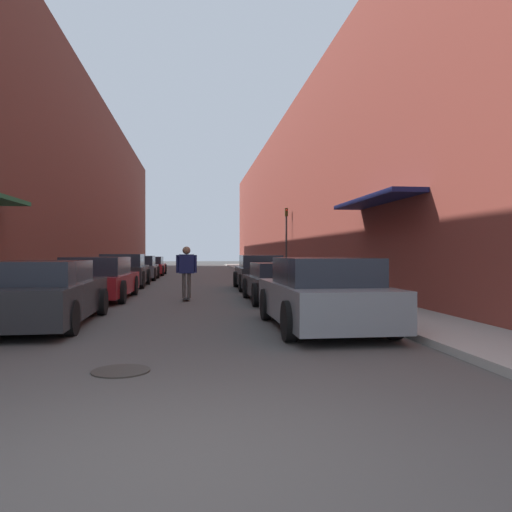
{
  "coord_description": "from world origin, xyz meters",
  "views": [
    {
      "loc": [
        0.21,
        -3.41,
        1.44
      ],
      "look_at": [
        1.91,
        10.49,
        1.35
      ],
      "focal_mm": 35.0,
      "sensor_mm": 36.0,
      "label": 1
    }
  ],
  "objects_px": {
    "parked_car_right_0": "(322,295)",
    "parked_car_right_1": "(280,283)",
    "parked_car_right_2": "(260,273)",
    "skateboarder": "(186,267)",
    "parked_car_left_3": "(139,268)",
    "parked_car_left_1": "(98,279)",
    "traffic_light": "(286,235)",
    "parked_car_left_4": "(150,266)",
    "manhole_cover": "(121,371)",
    "parked_car_left_2": "(124,271)",
    "parked_car_left_0": "(43,294)"
  },
  "relations": [
    {
      "from": "parked_car_right_0",
      "to": "parked_car_right_1",
      "type": "height_order",
      "value": "parked_car_right_0"
    },
    {
      "from": "parked_car_right_1",
      "to": "parked_car_right_2",
      "type": "xyz_separation_m",
      "value": [
        0.07,
        5.06,
        0.09
      ]
    },
    {
      "from": "parked_car_right_2",
      "to": "skateboarder",
      "type": "distance_m",
      "value": 5.2
    },
    {
      "from": "parked_car_right_0",
      "to": "parked_car_left_3",
      "type": "bearing_deg",
      "value": 106.58
    },
    {
      "from": "parked_car_left_1",
      "to": "parked_car_right_2",
      "type": "distance_m",
      "value": 6.66
    },
    {
      "from": "parked_car_left_1",
      "to": "parked_car_right_1",
      "type": "bearing_deg",
      "value": -13.78
    },
    {
      "from": "parked_car_right_0",
      "to": "traffic_light",
      "type": "relative_size",
      "value": 1.12
    },
    {
      "from": "parked_car_right_1",
      "to": "parked_car_left_4",
      "type": "bearing_deg",
      "value": 106.2
    },
    {
      "from": "manhole_cover",
      "to": "parked_car_left_3",
      "type": "bearing_deg",
      "value": 95.71
    },
    {
      "from": "parked_car_right_0",
      "to": "parked_car_right_1",
      "type": "relative_size",
      "value": 1.04
    },
    {
      "from": "parked_car_right_1",
      "to": "manhole_cover",
      "type": "bearing_deg",
      "value": -112.06
    },
    {
      "from": "parked_car_left_1",
      "to": "parked_car_left_2",
      "type": "relative_size",
      "value": 1.12
    },
    {
      "from": "parked_car_right_2",
      "to": "manhole_cover",
      "type": "height_order",
      "value": "parked_car_right_2"
    },
    {
      "from": "parked_car_left_2",
      "to": "skateboarder",
      "type": "distance_m",
      "value": 7.12
    },
    {
      "from": "parked_car_right_0",
      "to": "parked_car_right_2",
      "type": "height_order",
      "value": "parked_car_right_2"
    },
    {
      "from": "traffic_light",
      "to": "skateboarder",
      "type": "bearing_deg",
      "value": -113.68
    },
    {
      "from": "parked_car_left_3",
      "to": "skateboarder",
      "type": "bearing_deg",
      "value": -77.23
    },
    {
      "from": "parked_car_right_0",
      "to": "parked_car_left_0",
      "type": "bearing_deg",
      "value": 167.92
    },
    {
      "from": "parked_car_left_4",
      "to": "manhole_cover",
      "type": "distance_m",
      "value": 27.0
    },
    {
      "from": "parked_car_right_1",
      "to": "manhole_cover",
      "type": "distance_m",
      "value": 9.01
    },
    {
      "from": "parked_car_right_0",
      "to": "traffic_light",
      "type": "bearing_deg",
      "value": 81.64
    },
    {
      "from": "parked_car_left_1",
      "to": "parked_car_left_3",
      "type": "height_order",
      "value": "parked_car_left_1"
    },
    {
      "from": "manhole_cover",
      "to": "parked_car_left_2",
      "type": "bearing_deg",
      "value": 97.77
    },
    {
      "from": "parked_car_left_1",
      "to": "parked_car_left_0",
      "type": "bearing_deg",
      "value": -90.4
    },
    {
      "from": "parked_car_right_2",
      "to": "skateboarder",
      "type": "bearing_deg",
      "value": -122.76
    },
    {
      "from": "parked_car_right_1",
      "to": "parked_car_right_0",
      "type": "bearing_deg",
      "value": -90.95
    },
    {
      "from": "parked_car_left_3",
      "to": "skateboarder",
      "type": "xyz_separation_m",
      "value": [
        2.76,
        -12.15,
        0.38
      ]
    },
    {
      "from": "parked_car_right_1",
      "to": "skateboarder",
      "type": "bearing_deg",
      "value": 165.66
    },
    {
      "from": "parked_car_right_2",
      "to": "parked_car_left_2",
      "type": "bearing_deg",
      "value": 158.51
    },
    {
      "from": "parked_car_left_2",
      "to": "traffic_light",
      "type": "xyz_separation_m",
      "value": [
        8.08,
        5.56,
        1.78
      ]
    },
    {
      "from": "parked_car_right_0",
      "to": "parked_car_right_2",
      "type": "distance_m",
      "value": 10.37
    },
    {
      "from": "parked_car_left_1",
      "to": "traffic_light",
      "type": "height_order",
      "value": "traffic_light"
    },
    {
      "from": "parked_car_right_1",
      "to": "parked_car_left_3",
      "type": "bearing_deg",
      "value": 113.14
    },
    {
      "from": "parked_car_right_0",
      "to": "parked_car_right_2",
      "type": "relative_size",
      "value": 1.0
    },
    {
      "from": "parked_car_left_2",
      "to": "parked_car_left_1",
      "type": "bearing_deg",
      "value": -89.45
    },
    {
      "from": "parked_car_left_1",
      "to": "manhole_cover",
      "type": "relative_size",
      "value": 6.85
    },
    {
      "from": "parked_car_left_0",
      "to": "manhole_cover",
      "type": "distance_m",
      "value": 4.72
    },
    {
      "from": "parked_car_left_4",
      "to": "parked_car_right_0",
      "type": "bearing_deg",
      "value": -77.47
    },
    {
      "from": "parked_car_left_0",
      "to": "parked_car_left_1",
      "type": "relative_size",
      "value": 0.99
    },
    {
      "from": "parked_car_right_0",
      "to": "manhole_cover",
      "type": "xyz_separation_m",
      "value": [
        -3.29,
        -3.03,
        -0.64
      ]
    },
    {
      "from": "parked_car_left_0",
      "to": "parked_car_right_1",
      "type": "relative_size",
      "value": 1.15
    },
    {
      "from": "parked_car_right_0",
      "to": "manhole_cover",
      "type": "relative_size",
      "value": 6.1
    },
    {
      "from": "parked_car_left_2",
      "to": "traffic_light",
      "type": "distance_m",
      "value": 9.97
    },
    {
      "from": "parked_car_left_3",
      "to": "parked_car_right_2",
      "type": "xyz_separation_m",
      "value": [
        5.56,
        -7.79,
        0.03
      ]
    },
    {
      "from": "parked_car_right_1",
      "to": "parked_car_left_0",
      "type": "bearing_deg",
      "value": -142.88
    },
    {
      "from": "parked_car_left_4",
      "to": "parked_car_left_3",
      "type": "bearing_deg",
      "value": -90.94
    },
    {
      "from": "parked_car_left_3",
      "to": "skateboarder",
      "type": "relative_size",
      "value": 2.52
    },
    {
      "from": "parked_car_right_2",
      "to": "parked_car_right_1",
      "type": "bearing_deg",
      "value": -90.78
    },
    {
      "from": "parked_car_right_0",
      "to": "traffic_light",
      "type": "height_order",
      "value": "traffic_light"
    },
    {
      "from": "skateboarder",
      "to": "traffic_light",
      "type": "height_order",
      "value": "traffic_light"
    }
  ]
}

